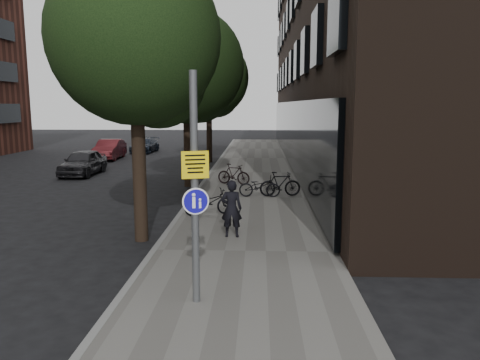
# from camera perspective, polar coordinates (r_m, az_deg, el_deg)

# --- Properties ---
(ground) EXTENTS (120.00, 120.00, 0.00)m
(ground) POSITION_cam_1_polar(r_m,az_deg,el_deg) (8.49, -1.81, -16.26)
(ground) COLOR black
(ground) RESTS_ON ground
(sidewalk) EXTENTS (4.50, 60.00, 0.12)m
(sidewalk) POSITION_cam_1_polar(r_m,az_deg,el_deg) (18.01, 1.28, -2.29)
(sidewalk) COLOR #605E59
(sidewalk) RESTS_ON ground
(curb_edge) EXTENTS (0.15, 60.00, 0.13)m
(curb_edge) POSITION_cam_1_polar(r_m,az_deg,el_deg) (18.18, -5.83, -2.21)
(curb_edge) COLOR slate
(curb_edge) RESTS_ON ground
(building_right_dark_brick) EXTENTS (12.00, 40.00, 18.00)m
(building_right_dark_brick) POSITION_cam_1_polar(r_m,az_deg,el_deg) (31.15, 18.04, 18.66)
(building_right_dark_brick) COLOR black
(building_right_dark_brick) RESTS_ON ground
(street_tree_near) EXTENTS (4.40, 4.40, 7.50)m
(street_tree_near) POSITION_cam_1_polar(r_m,az_deg,el_deg) (12.75, -12.19, 15.58)
(street_tree_near) COLOR black
(street_tree_near) RESTS_ON ground
(street_tree_mid) EXTENTS (5.00, 5.00, 7.80)m
(street_tree_mid) POSITION_cam_1_polar(r_m,az_deg,el_deg) (21.06, -6.29, 13.14)
(street_tree_mid) COLOR black
(street_tree_mid) RESTS_ON ground
(street_tree_far) EXTENTS (5.00, 5.00, 7.80)m
(street_tree_far) POSITION_cam_1_polar(r_m,az_deg,el_deg) (29.98, -3.67, 11.99)
(street_tree_far) COLOR black
(street_tree_far) RESTS_ON ground
(signpost) EXTENTS (0.46, 0.17, 4.10)m
(signpost) POSITION_cam_1_polar(r_m,az_deg,el_deg) (8.19, -5.54, -1.10)
(signpost) COLOR #595B5E
(signpost) RESTS_ON sidewalk
(pedestrian) EXTENTS (0.57, 0.37, 1.55)m
(pedestrian) POSITION_cam_1_polar(r_m,az_deg,el_deg) (12.53, -1.05, -3.50)
(pedestrian) COLOR black
(pedestrian) RESTS_ON sidewalk
(parked_bike_facade_near) EXTENTS (1.60, 0.60, 0.83)m
(parked_bike_facade_near) POSITION_cam_1_polar(r_m,az_deg,el_deg) (18.00, 2.41, -0.77)
(parked_bike_facade_near) COLOR black
(parked_bike_facade_near) RESTS_ON sidewalk
(parked_bike_facade_far) EXTENTS (1.65, 0.68, 0.96)m
(parked_bike_facade_far) POSITION_cam_1_polar(r_m,az_deg,el_deg) (18.17, 4.91, -0.49)
(parked_bike_facade_far) COLOR black
(parked_bike_facade_far) RESTS_ON sidewalk
(parked_bike_curb_near) EXTENTS (1.71, 1.09, 0.85)m
(parked_bike_curb_near) POSITION_cam_1_polar(r_m,az_deg,el_deg) (15.07, -3.79, -2.71)
(parked_bike_curb_near) COLOR black
(parked_bike_curb_near) RESTS_ON sidewalk
(parked_bike_curb_far) EXTENTS (1.59, 0.96, 0.92)m
(parked_bike_curb_far) POSITION_cam_1_polar(r_m,az_deg,el_deg) (20.79, -0.78, 0.72)
(parked_bike_curb_far) COLOR black
(parked_bike_curb_far) RESTS_ON sidewalk
(parked_car_near) EXTENTS (1.59, 3.90, 1.33)m
(parked_car_near) POSITION_cam_1_polar(r_m,az_deg,el_deg) (25.70, -18.60, 2.05)
(parked_car_near) COLOR black
(parked_car_near) RESTS_ON ground
(parked_car_mid) EXTENTS (1.58, 4.07, 1.32)m
(parked_car_mid) POSITION_cam_1_polar(r_m,az_deg,el_deg) (32.66, -15.62, 3.62)
(parked_car_mid) COLOR maroon
(parked_car_mid) RESTS_ON ground
(parked_car_far) EXTENTS (1.73, 3.85, 1.10)m
(parked_car_far) POSITION_cam_1_polar(r_m,az_deg,el_deg) (36.70, -11.53, 4.17)
(parked_car_far) COLOR black
(parked_car_far) RESTS_ON ground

